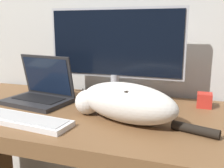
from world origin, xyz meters
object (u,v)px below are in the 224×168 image
object	(u,v)px
laptop	(40,93)
external_keyboard	(24,120)
monitor	(115,51)
cat	(125,102)

from	to	relation	value
laptop	external_keyboard	world-z (taller)	laptop
monitor	cat	distance (m)	0.36
cat	external_keyboard	bearing A→B (deg)	-140.91
laptop	cat	bearing A→B (deg)	-5.36
monitor	cat	world-z (taller)	monitor
laptop	external_keyboard	size ratio (longest dim) A/B	0.83
monitor	laptop	xyz separation A→B (m)	(-0.32, -0.17, -0.20)
monitor	laptop	bearing A→B (deg)	-152.23
monitor	laptop	size ratio (longest dim) A/B	2.05
laptop	cat	size ratio (longest dim) A/B	0.58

